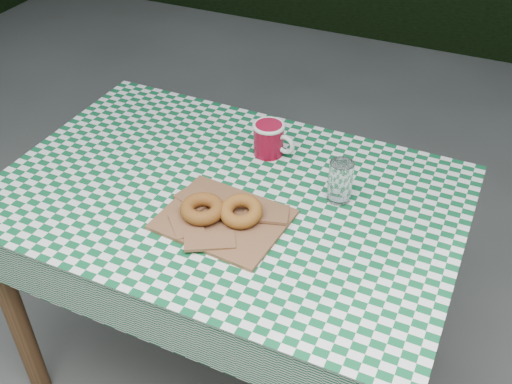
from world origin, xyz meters
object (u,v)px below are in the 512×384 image
Objects in this scene: coffee_mug at (269,139)px; paper_bag at (223,219)px; drinking_glass at (340,181)px; table at (230,291)px.

paper_bag is at bearing -79.57° from coffee_mug.
coffee_mug is at bearing 154.29° from drinking_glass.
paper_bag is 0.31m from drinking_glass.
coffee_mug is (-0.01, 0.32, 0.04)m from paper_bag.
drinking_glass is at bearing 40.68° from paper_bag.
drinking_glass is (0.25, -0.12, 0.01)m from coffee_mug.
paper_bag is 2.66× the size of drinking_glass.
drinking_glass reaches higher than coffee_mug.
table is 3.97× the size of paper_bag.
paper_bag is (0.04, -0.11, 0.39)m from table.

